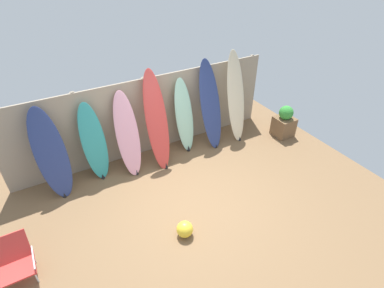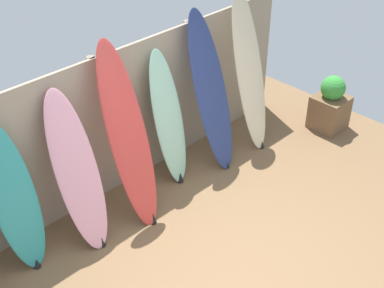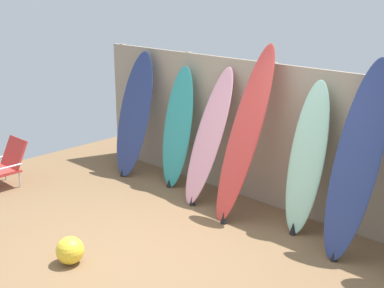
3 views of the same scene
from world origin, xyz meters
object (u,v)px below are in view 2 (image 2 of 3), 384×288
surfboard_teal_1 (15,200)px  surfboard_cream_6 (249,72)px  surfboard_red_3 (128,138)px  planter_box (330,105)px  surfboard_navy_5 (211,93)px  surfboard_seafoam_4 (169,120)px  surfboard_pink_2 (77,173)px

surfboard_teal_1 → surfboard_cream_6: (3.38, -0.14, 0.24)m
surfboard_teal_1 → surfboard_red_3: surfboard_red_3 is taller
surfboard_cream_6 → planter_box: bearing=-29.9°
surfboard_navy_5 → surfboard_red_3: bearing=-177.2°
surfboard_red_3 → surfboard_seafoam_4: size_ratio=1.20×
planter_box → surfboard_pink_2: bearing=170.0°
surfboard_navy_5 → surfboard_cream_6: (0.69, -0.03, 0.06)m
surfboard_navy_5 → planter_box: (1.79, -0.67, -0.63)m
surfboard_seafoam_4 → surfboard_navy_5: surfboard_navy_5 is taller
surfboard_teal_1 → surfboard_cream_6: bearing=-2.4°
planter_box → surfboard_cream_6: bearing=150.1°
surfboard_teal_1 → surfboard_seafoam_4: size_ratio=0.96×
surfboard_seafoam_4 → surfboard_cream_6: 1.35m
surfboard_teal_1 → surfboard_cream_6: 3.39m
surfboard_pink_2 → surfboard_navy_5: (2.02, -0.00, 0.15)m
surfboard_red_3 → surfboard_seafoam_4: surfboard_red_3 is taller
surfboard_red_3 → surfboard_navy_5: size_ratio=1.02×
surfboard_red_3 → surfboard_cream_6: surfboard_cream_6 is taller
surfboard_seafoam_4 → surfboard_cream_6: surfboard_cream_6 is taller
surfboard_red_3 → surfboard_navy_5: 1.39m
surfboard_teal_1 → surfboard_navy_5: bearing=-2.3°
surfboard_teal_1 → planter_box: size_ratio=2.01×
surfboard_red_3 → surfboard_pink_2: bearing=173.5°
surfboard_pink_2 → surfboard_navy_5: 2.03m
surfboard_navy_5 → surfboard_pink_2: bearing=179.9°
surfboard_navy_5 → surfboard_seafoam_4: bearing=171.2°
surfboard_navy_5 → planter_box: surfboard_navy_5 is taller
surfboard_pink_2 → surfboard_cream_6: surfboard_cream_6 is taller
surfboard_seafoam_4 → surfboard_cream_6: (1.33, -0.13, 0.21)m
surfboard_pink_2 → surfboard_seafoam_4: 1.39m
surfboard_teal_1 → surfboard_seafoam_4: bearing=-0.2°
surfboard_pink_2 → surfboard_cream_6: size_ratio=0.80×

